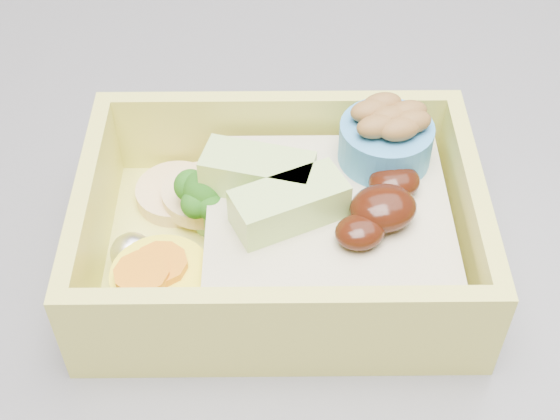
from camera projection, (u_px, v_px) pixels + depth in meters
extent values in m
cube|color=#DBD95A|center=(280.00, 255.00, 0.40)|extent=(0.22, 0.18, 0.01)
cube|color=#DBD95A|center=(279.00, 130.00, 0.42)|extent=(0.19, 0.06, 0.05)
cube|color=#DBD95A|center=(281.00, 328.00, 0.33)|extent=(0.19, 0.06, 0.05)
cube|color=#DBD95A|center=(468.00, 216.00, 0.38)|extent=(0.04, 0.12, 0.05)
cube|color=#DBD95A|center=(91.00, 219.00, 0.38)|extent=(0.04, 0.12, 0.05)
cube|color=tan|center=(327.00, 229.00, 0.38)|extent=(0.14, 0.13, 0.03)
ellipsoid|color=black|center=(383.00, 208.00, 0.36)|extent=(0.04, 0.03, 0.02)
ellipsoid|color=black|center=(394.00, 182.00, 0.38)|extent=(0.03, 0.03, 0.01)
ellipsoid|color=black|center=(360.00, 232.00, 0.35)|extent=(0.03, 0.03, 0.01)
cube|color=#B5E075|center=(289.00, 204.00, 0.36)|extent=(0.06, 0.03, 0.02)
cube|color=#B5E075|center=(258.00, 173.00, 0.38)|extent=(0.06, 0.05, 0.02)
cylinder|color=#79AB5C|center=(207.00, 217.00, 0.40)|extent=(0.01, 0.01, 0.02)
sphere|color=#226216|center=(204.00, 190.00, 0.38)|extent=(0.02, 0.02, 0.02)
sphere|color=#226216|center=(222.00, 187.00, 0.39)|extent=(0.02, 0.02, 0.02)
sphere|color=#226216|center=(191.00, 186.00, 0.39)|extent=(0.02, 0.02, 0.02)
sphere|color=#226216|center=(211.00, 205.00, 0.38)|extent=(0.01, 0.01, 0.01)
sphere|color=#226216|center=(196.00, 204.00, 0.38)|extent=(0.01, 0.01, 0.01)
sphere|color=#226216|center=(206.00, 181.00, 0.39)|extent=(0.01, 0.01, 0.01)
cylinder|color=yellow|center=(163.00, 287.00, 0.36)|extent=(0.05, 0.05, 0.02)
cylinder|color=orange|center=(160.00, 264.00, 0.36)|extent=(0.03, 0.03, 0.00)
cylinder|color=orange|center=(142.00, 274.00, 0.35)|extent=(0.03, 0.03, 0.00)
cylinder|color=tan|center=(176.00, 193.00, 0.42)|extent=(0.04, 0.04, 0.01)
cylinder|color=tan|center=(202.00, 195.00, 0.41)|extent=(0.04, 0.04, 0.01)
ellipsoid|color=white|center=(240.00, 174.00, 0.42)|extent=(0.02, 0.02, 0.02)
ellipsoid|color=white|center=(132.00, 253.00, 0.38)|extent=(0.02, 0.02, 0.02)
cylinder|color=#3B8AC9|center=(385.00, 143.00, 0.39)|extent=(0.05, 0.05, 0.02)
ellipsoid|color=brown|center=(389.00, 118.00, 0.38)|extent=(0.02, 0.02, 0.01)
ellipsoid|color=brown|center=(407.00, 112.00, 0.38)|extent=(0.02, 0.02, 0.01)
ellipsoid|color=brown|center=(370.00, 111.00, 0.38)|extent=(0.02, 0.02, 0.01)
ellipsoid|color=brown|center=(399.00, 129.00, 0.37)|extent=(0.02, 0.02, 0.01)
ellipsoid|color=brown|center=(377.00, 126.00, 0.37)|extent=(0.02, 0.02, 0.01)
ellipsoid|color=brown|center=(411.00, 122.00, 0.38)|extent=(0.02, 0.02, 0.01)
ellipsoid|color=brown|center=(382.00, 104.00, 0.39)|extent=(0.02, 0.02, 0.01)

